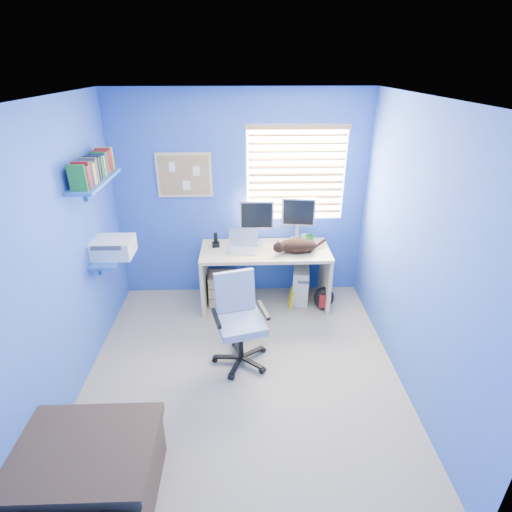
{
  "coord_description": "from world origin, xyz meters",
  "views": [
    {
      "loc": [
        0.03,
        -3.0,
        2.74
      ],
      "look_at": [
        0.15,
        0.65,
        0.95
      ],
      "focal_mm": 28.0,
      "sensor_mm": 36.0,
      "label": 1
    }
  ],
  "objects_px": {
    "desk": "(265,277)",
    "tower_pc": "(301,283)",
    "office_chair": "(240,331)",
    "cat": "(297,246)",
    "laptop": "(242,242)"
  },
  "relations": [
    {
      "from": "desk",
      "to": "tower_pc",
      "type": "xyz_separation_m",
      "value": [
        0.46,
        0.09,
        -0.14
      ]
    },
    {
      "from": "office_chair",
      "to": "cat",
      "type": "bearing_deg",
      "value": 54.93
    },
    {
      "from": "tower_pc",
      "to": "office_chair",
      "type": "relative_size",
      "value": 0.49
    },
    {
      "from": "laptop",
      "to": "tower_pc",
      "type": "xyz_separation_m",
      "value": [
        0.74,
        0.13,
        -0.62
      ]
    },
    {
      "from": "tower_pc",
      "to": "office_chair",
      "type": "distance_m",
      "value": 1.38
    },
    {
      "from": "laptop",
      "to": "cat",
      "type": "distance_m",
      "value": 0.65
    },
    {
      "from": "desk",
      "to": "tower_pc",
      "type": "bearing_deg",
      "value": 11.2
    },
    {
      "from": "cat",
      "to": "office_chair",
      "type": "xyz_separation_m",
      "value": [
        -0.68,
        -0.96,
        -0.48
      ]
    },
    {
      "from": "laptop",
      "to": "cat",
      "type": "bearing_deg",
      "value": 4.19
    },
    {
      "from": "office_chair",
      "to": "laptop",
      "type": "bearing_deg",
      "value": 88.35
    },
    {
      "from": "laptop",
      "to": "cat",
      "type": "height_order",
      "value": "laptop"
    },
    {
      "from": "desk",
      "to": "tower_pc",
      "type": "relative_size",
      "value": 3.37
    },
    {
      "from": "laptop",
      "to": "office_chair",
      "type": "bearing_deg",
      "value": -83.25
    },
    {
      "from": "cat",
      "to": "tower_pc",
      "type": "bearing_deg",
      "value": 45.87
    },
    {
      "from": "laptop",
      "to": "tower_pc",
      "type": "distance_m",
      "value": 0.97
    }
  ]
}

